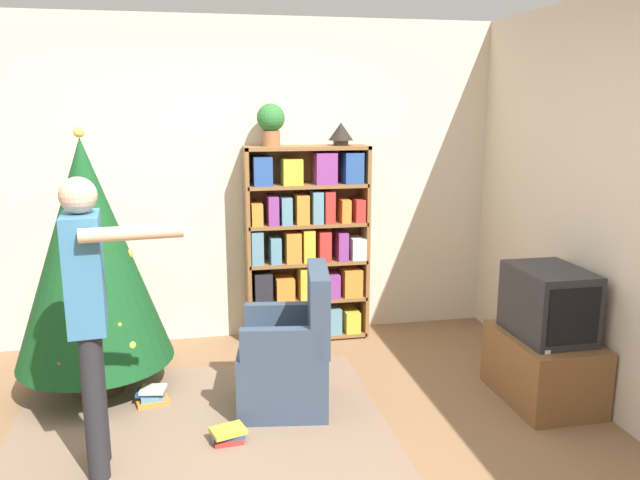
{
  "coord_description": "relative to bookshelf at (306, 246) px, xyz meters",
  "views": [
    {
      "loc": [
        -0.23,
        -3.0,
        1.93
      ],
      "look_at": [
        0.57,
        0.93,
        1.05
      ],
      "focal_mm": 35.0,
      "sensor_mm": 36.0,
      "label": 1
    }
  ],
  "objects": [
    {
      "name": "christmas_tree",
      "position": [
        -1.58,
        -0.68,
        0.18
      ],
      "size": [
        1.03,
        1.03,
        1.79
      ],
      "color": "#4C3323",
      "rests_on": "ground_plane"
    },
    {
      "name": "armchair",
      "position": [
        -0.32,
        -1.18,
        -0.46
      ],
      "size": [
        0.65,
        0.64,
        0.92
      ],
      "rotation": [
        0.0,
        0.0,
        -1.72
      ],
      "color": "#334256",
      "rests_on": "ground_plane"
    },
    {
      "name": "area_rug",
      "position": [
        -0.9,
        -1.43,
        -0.78
      ],
      "size": [
        2.26,
        1.94,
        0.01
      ],
      "color": "#7F6651",
      "rests_on": "ground_plane"
    },
    {
      "name": "wall_back",
      "position": [
        -0.65,
        0.22,
        0.51
      ],
      "size": [
        8.0,
        0.1,
        2.6
      ],
      "color": "beige",
      "rests_on": "ground_plane"
    },
    {
      "name": "game_remote",
      "position": [
        1.18,
        -1.65,
        -0.33
      ],
      "size": [
        0.04,
        0.12,
        0.02
      ],
      "color": "white",
      "rests_on": "tv_stand"
    },
    {
      "name": "tv_stand",
      "position": [
        1.33,
        -1.42,
        -0.56
      ],
      "size": [
        0.52,
        0.74,
        0.45
      ],
      "color": "brown",
      "rests_on": "ground_plane"
    },
    {
      "name": "television",
      "position": [
        1.33,
        -1.43,
        -0.11
      ],
      "size": [
        0.41,
        0.57,
        0.45
      ],
      "color": "#28282D",
      "rests_on": "tv_stand"
    },
    {
      "name": "table_lamp",
      "position": [
        0.29,
        0.01,
        0.92
      ],
      "size": [
        0.2,
        0.2,
        0.18
      ],
      "color": "#473828",
      "rests_on": "bookshelf"
    },
    {
      "name": "bookshelf",
      "position": [
        0.0,
        0.0,
        0.0
      ],
      "size": [
        1.0,
        0.29,
        1.6
      ],
      "color": "brown",
      "rests_on": "ground_plane"
    },
    {
      "name": "ground_plane",
      "position": [
        -0.65,
        -1.89,
        -0.79
      ],
      "size": [
        14.0,
        14.0,
        0.0
      ],
      "primitive_type": "plane",
      "color": "#846042"
    },
    {
      "name": "book_pile_near_tree",
      "position": [
        -1.21,
        -0.96,
        -0.74
      ],
      "size": [
        0.23,
        0.2,
        0.11
      ],
      "color": "orange",
      "rests_on": "ground_plane"
    },
    {
      "name": "standing_person",
      "position": [
        -1.43,
        -1.69,
        0.15
      ],
      "size": [
        0.66,
        0.47,
        1.58
      ],
      "rotation": [
        0.0,
        0.0,
        -1.47
      ],
      "color": "#232328",
      "rests_on": "ground_plane"
    },
    {
      "name": "potted_plant",
      "position": [
        -0.27,
        0.01,
        1.01
      ],
      "size": [
        0.22,
        0.22,
        0.33
      ],
      "color": "#935B38",
      "rests_on": "bookshelf"
    },
    {
      "name": "book_pile_by_chair",
      "position": [
        -0.74,
        -1.56,
        -0.74
      ],
      "size": [
        0.22,
        0.19,
        0.09
      ],
      "color": "#B22D28",
      "rests_on": "ground_plane"
    }
  ]
}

